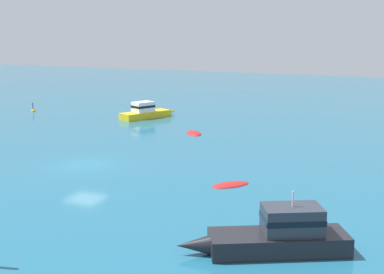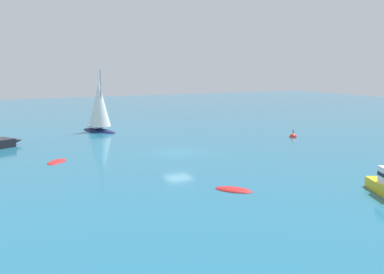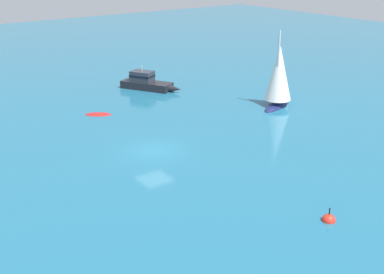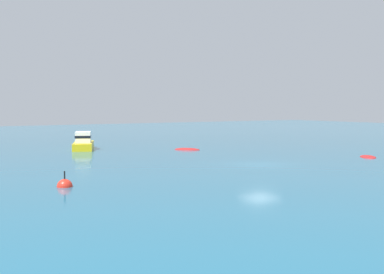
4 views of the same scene
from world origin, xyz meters
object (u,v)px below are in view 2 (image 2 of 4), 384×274
Objects in this scene: ketch at (99,108)px; skiff at (234,190)px; dinghy at (57,162)px; mooring_buoy at (293,137)px.

ketch reaches higher than skiff.
dinghy is 2.17× the size of mooring_buoy.
ketch is 30.59m from skiff.
dinghy is at bearing 3.69° from mooring_buoy.
ketch is 18.31m from dinghy.
dinghy is 16.78m from skiff.
ketch is at bearing 10.61° from dinghy.
dinghy is at bearing -5.55° from skiff.
mooring_buoy reaches higher than dinghy.
ketch is 23.65m from mooring_buoy.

